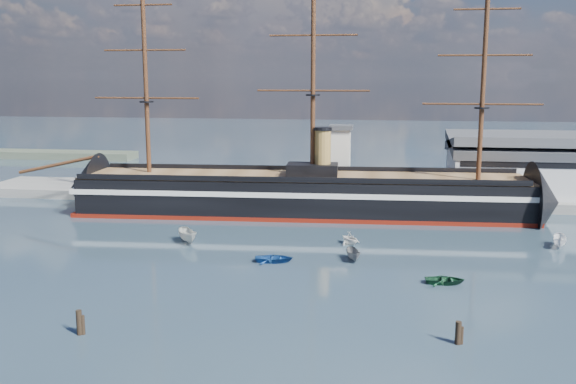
# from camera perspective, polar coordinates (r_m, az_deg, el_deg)

# --- Properties ---
(ground) EXTENTS (600.00, 600.00, 0.00)m
(ground) POSITION_cam_1_polar(r_m,az_deg,el_deg) (109.69, 1.84, -4.21)
(ground) COLOR #253742
(ground) RESTS_ON ground
(quay) EXTENTS (180.00, 18.00, 2.00)m
(quay) POSITION_cam_1_polar(r_m,az_deg,el_deg) (144.11, 7.51, -0.77)
(quay) COLOR slate
(quay) RESTS_ON ground
(quay_tower) EXTENTS (5.00, 5.00, 15.00)m
(quay_tower) POSITION_cam_1_polar(r_m,az_deg,el_deg) (139.90, 4.70, 3.00)
(quay_tower) COLOR silver
(quay_tower) RESTS_ON ground
(warship) EXTENTS (113.29, 20.97, 53.94)m
(warship) POSITION_cam_1_polar(r_m,az_deg,el_deg) (128.87, 0.52, -0.17)
(warship) COLOR black
(warship) RESTS_ON ground
(motorboat_a) EXTENTS (7.62, 6.23, 2.93)m
(motorboat_a) POSITION_cam_1_polar(r_m,az_deg,el_deg) (108.37, -8.88, -4.51)
(motorboat_a) COLOR beige
(motorboat_a) RESTS_ON ground
(motorboat_b) EXTENTS (1.84, 3.66, 1.64)m
(motorboat_b) POSITION_cam_1_polar(r_m,az_deg,el_deg) (96.49, -1.24, -6.24)
(motorboat_b) COLOR navy
(motorboat_b) RESTS_ON ground
(motorboat_c) EXTENTS (5.90, 3.39, 2.22)m
(motorboat_c) POSITION_cam_1_polar(r_m,az_deg,el_deg) (97.63, 5.84, -6.10)
(motorboat_c) COLOR slate
(motorboat_c) RESTS_ON ground
(motorboat_d) EXTENTS (6.59, 6.29, 2.33)m
(motorboat_d) POSITION_cam_1_polar(r_m,az_deg,el_deg) (106.89, 5.51, -4.64)
(motorboat_d) COLOR white
(motorboat_d) RESTS_ON ground
(motorboat_e) EXTENTS (1.54, 3.35, 1.52)m
(motorboat_e) POSITION_cam_1_polar(r_m,az_deg,el_deg) (89.30, 13.76, -7.92)
(motorboat_e) COLOR #154027
(motorboat_e) RESTS_ON ground
(motorboat_f) EXTENTS (6.53, 3.59, 2.47)m
(motorboat_f) POSITION_cam_1_polar(r_m,az_deg,el_deg) (113.45, 22.99, -4.55)
(motorboat_f) COLOR white
(motorboat_f) RESTS_ON ground
(piling_near_left) EXTENTS (0.64, 0.64, 3.45)m
(piling_near_left) POSITION_cam_1_polar(r_m,az_deg,el_deg) (74.23, -18.00, -11.95)
(piling_near_left) COLOR black
(piling_near_left) RESTS_ON ground
(piling_near_right) EXTENTS (0.64, 0.64, 3.17)m
(piling_near_right) POSITION_cam_1_polar(r_m,az_deg,el_deg) (70.70, 14.84, -12.93)
(piling_near_right) COLOR black
(piling_near_right) RESTS_ON ground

